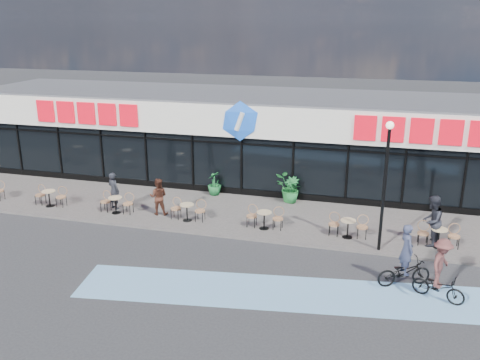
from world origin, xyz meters
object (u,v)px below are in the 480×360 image
object	(u,v)px
lamp_post	(385,175)
potted_plant_mid	(289,189)
cyclist_a	(440,274)
potted_plant_left	(214,183)
cyclist_b	(405,266)
patron_left	(114,191)
pedestrian_a	(432,221)
potted_plant_right	(291,190)
patron_right	(158,197)

from	to	relation	value
lamp_post	potted_plant_mid	bearing A→B (deg)	134.33
cyclist_a	potted_plant_left	bearing A→B (deg)	142.84
potted_plant_mid	cyclist_b	size ratio (longest dim) A/B	0.61
cyclist_a	patron_left	bearing A→B (deg)	162.16
lamp_post	pedestrian_a	xyz separation A→B (m)	(1.86, 0.93, -1.92)
potted_plant_right	cyclist_b	xyz separation A→B (m)	(4.83, -6.57, -0.00)
potted_plant_right	cyclist_b	bearing A→B (deg)	-53.69
patron_right	pedestrian_a	bearing A→B (deg)	167.16
potted_plant_mid	cyclist_b	xyz separation A→B (m)	(4.92, -6.58, -0.05)
patron_left	cyclist_b	bearing A→B (deg)	-176.05
potted_plant_right	patron_left	distance (m)	8.13
potted_plant_right	cyclist_a	size ratio (longest dim) A/B	0.60
potted_plant_mid	patron_left	size ratio (longest dim) A/B	0.78
lamp_post	patron_left	size ratio (longest dim) A/B	2.87
lamp_post	patron_left	distance (m)	11.89
potted_plant_left	potted_plant_right	distance (m)	3.80
potted_plant_right	pedestrian_a	world-z (taller)	pedestrian_a
potted_plant_left	cyclist_a	size ratio (longest dim) A/B	0.57
lamp_post	pedestrian_a	bearing A→B (deg)	26.73
cyclist_b	pedestrian_a	bearing A→B (deg)	72.08
potted_plant_left	lamp_post	bearing A→B (deg)	-28.85
potted_plant_mid	cyclist_b	bearing A→B (deg)	-53.20
potted_plant_mid	patron_left	distance (m)	8.04
potted_plant_right	patron_right	xyz separation A→B (m)	(-5.37, -3.02, 0.21)
lamp_post	potted_plant_left	size ratio (longest dim) A/B	4.16
lamp_post	potted_plant_left	xyz separation A→B (m)	(-7.84, 4.32, -2.33)
lamp_post	potted_plant_right	size ratio (longest dim) A/B	3.98
potted_plant_left	pedestrian_a	size ratio (longest dim) A/B	0.59
lamp_post	potted_plant_right	distance (m)	6.27
potted_plant_mid	patron_left	xyz separation A→B (m)	(-7.50, -2.89, 0.19)
lamp_post	potted_plant_right	xyz separation A→B (m)	(-4.03, 4.22, -2.30)
potted_plant_mid	pedestrian_a	distance (m)	6.84
pedestrian_a	potted_plant_right	bearing A→B (deg)	-97.01
patron_left	potted_plant_left	bearing A→B (deg)	-121.41
potted_plant_left	cyclist_a	distance (m)	12.08
potted_plant_left	cyclist_a	xyz separation A→B (m)	(9.63, -7.30, 0.19)
potted_plant_mid	patron_right	size ratio (longest dim) A/B	0.80
patron_right	cyclist_b	xyz separation A→B (m)	(10.19, -3.55, -0.21)
patron_left	cyclist_a	world-z (taller)	cyclist_a
potted_plant_left	pedestrian_a	bearing A→B (deg)	-19.24
cyclist_a	potted_plant_mid	bearing A→B (deg)	129.40
potted_plant_mid	cyclist_a	distance (m)	9.33
potted_plant_left	cyclist_b	distance (m)	10.91
lamp_post	patron_right	xyz separation A→B (m)	(-9.40, 1.19, -2.09)
lamp_post	cyclist_b	bearing A→B (deg)	-71.38
potted_plant_right	pedestrian_a	distance (m)	6.75
patron_right	lamp_post	bearing A→B (deg)	161.25
potted_plant_mid	cyclist_a	world-z (taller)	cyclist_a
patron_left	cyclist_b	xyz separation A→B (m)	(12.43, -3.69, -0.24)
patron_left	cyclist_a	xyz separation A→B (m)	(13.43, -4.32, -0.07)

